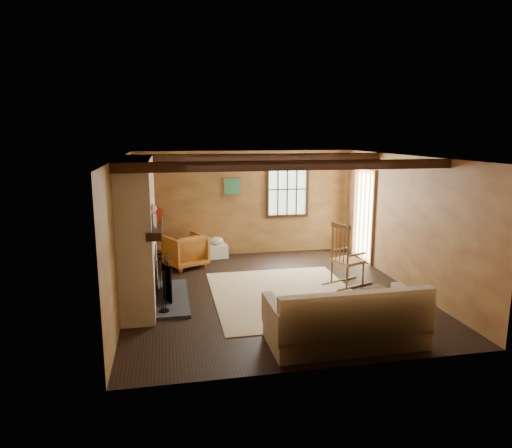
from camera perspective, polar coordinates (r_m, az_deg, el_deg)
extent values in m
plane|color=black|center=(8.22, 1.95, -8.52)|extent=(5.50, 5.50, 0.00)
cube|color=#A4793A|center=(10.55, -1.37, 2.63)|extent=(5.00, 0.02, 2.40)
cube|color=#A4793A|center=(5.34, 8.74, -6.10)|extent=(5.00, 0.02, 2.40)
cube|color=#A4793A|center=(7.74, -16.34, -1.00)|extent=(0.02, 5.50, 2.40)
cube|color=#A4793A|center=(8.80, 18.08, 0.34)|extent=(0.02, 5.50, 2.40)
cube|color=silver|center=(7.75, 2.07, 8.43)|extent=(5.00, 5.50, 0.02)
cube|color=#321910|center=(6.59, 4.46, 7.30)|extent=(5.00, 0.12, 0.14)
cube|color=#321910|center=(8.92, 0.30, 8.35)|extent=(5.00, 0.12, 0.14)
cube|color=#321910|center=(10.70, 3.95, 4.34)|extent=(1.02, 0.06, 1.32)
cube|color=#B6DBA7|center=(10.73, 3.91, 4.36)|extent=(0.90, 0.01, 1.20)
cube|color=#321910|center=(10.71, 3.94, 4.35)|extent=(0.90, 0.03, 0.02)
cube|color=brown|center=(10.31, 13.31, 1.00)|extent=(0.06, 1.00, 2.06)
cube|color=#B6DBA7|center=(10.33, 13.45, 1.00)|extent=(0.01, 0.80, 1.85)
cube|color=brown|center=(10.43, -2.98, 4.73)|extent=(0.42, 0.03, 0.42)
cube|color=#246C59|center=(10.41, -2.97, 4.72)|extent=(0.36, 0.01, 0.36)
cube|color=#965E3A|center=(7.72, -14.49, -0.94)|extent=(0.50, 2.20, 2.40)
cube|color=black|center=(7.90, -13.72, -6.24)|extent=(0.38, 1.00, 0.85)
cube|color=#323236|center=(8.02, -10.47, -9.03)|extent=(0.55, 1.80, 0.05)
cube|color=#321910|center=(7.67, -12.46, 0.24)|extent=(0.22, 2.30, 0.12)
cube|color=black|center=(7.71, -11.06, -7.28)|extent=(0.15, 0.29, 0.62)
cube|color=black|center=(8.01, -11.07, -6.56)|extent=(0.06, 0.31, 0.62)
cube|color=black|center=(8.31, -11.08, -5.90)|extent=(0.07, 0.31, 0.62)
cylinder|color=black|center=(7.39, -11.43, -10.58)|extent=(0.16, 0.16, 0.02)
cylinder|color=black|center=(7.25, -11.77, -8.35)|extent=(0.01, 0.01, 0.65)
cylinder|color=black|center=(7.28, -11.52, -8.26)|extent=(0.01, 0.01, 0.65)
cylinder|color=black|center=(7.31, -11.29, -8.18)|extent=(0.01, 0.01, 0.65)
cylinder|color=white|center=(6.83, -12.74, 0.39)|extent=(0.11, 0.11, 0.23)
sphere|color=white|center=(6.80, -12.81, 1.89)|extent=(0.13, 0.13, 0.13)
cylinder|color=#AF2A14|center=(7.25, -12.67, 1.20)|extent=(0.28, 0.09, 0.28)
cube|color=black|center=(7.68, -12.57, 1.17)|extent=(0.25, 0.18, 0.13)
cylinder|color=#321910|center=(8.16, -12.49, 1.65)|extent=(0.08, 0.08, 0.09)
cylinder|color=#321910|center=(8.28, -12.47, 1.70)|extent=(0.06, 0.06, 0.07)
cube|color=tan|center=(8.09, 3.68, -8.87)|extent=(2.50, 3.00, 0.01)
cube|color=tan|center=(8.66, 11.40, -4.54)|extent=(0.61, 0.62, 0.05)
cube|color=brown|center=(8.37, 10.57, -0.28)|extent=(0.22, 0.45, 0.08)
cylinder|color=brown|center=(8.73, 13.23, -6.03)|extent=(0.04, 0.04, 0.45)
cylinder|color=brown|center=(9.00, 11.38, -5.42)|extent=(0.04, 0.04, 0.45)
cylinder|color=brown|center=(8.45, 11.29, -6.52)|extent=(0.04, 0.04, 0.45)
cylinder|color=brown|center=(8.73, 9.45, -5.87)|extent=(0.04, 0.04, 0.45)
cylinder|color=brown|center=(8.29, 11.45, -2.71)|extent=(0.04, 0.04, 0.76)
cylinder|color=brown|center=(8.58, 9.57, -2.17)|extent=(0.04, 0.04, 0.76)
cylinder|color=brown|center=(8.37, 10.96, -2.71)|extent=(0.02, 0.02, 0.63)
cylinder|color=brown|center=(8.44, 10.49, -2.57)|extent=(0.02, 0.02, 0.63)
cylinder|color=brown|center=(8.51, 10.02, -2.44)|extent=(0.02, 0.02, 0.63)
cube|color=brown|center=(8.46, 12.49, -3.75)|extent=(0.41, 0.19, 0.03)
cube|color=brown|center=(8.77, 10.43, -3.14)|extent=(0.41, 0.19, 0.03)
cube|color=brown|center=(8.65, 12.22, -7.65)|extent=(0.82, 0.35, 0.03)
cube|color=brown|center=(8.93, 10.38, -6.98)|extent=(0.82, 0.35, 0.03)
cube|color=silver|center=(6.41, 11.00, -12.46)|extent=(2.06, 0.95, 0.45)
cube|color=silver|center=(5.95, 12.60, -10.90)|extent=(2.05, 0.18, 0.56)
cube|color=silver|center=(6.04, 2.33, -11.66)|extent=(0.15, 0.93, 0.41)
cube|color=silver|center=(6.75, 18.84, -9.74)|extent=(0.15, 0.93, 0.41)
ellipsoid|color=silver|center=(6.58, 14.94, -8.84)|extent=(0.37, 0.13, 0.37)
cylinder|color=brown|center=(10.50, -13.08, -4.09)|extent=(0.37, 0.11, 0.11)
cylinder|color=brown|center=(10.50, -12.42, -4.07)|extent=(0.37, 0.11, 0.11)
cylinder|color=brown|center=(10.50, -11.77, -4.04)|extent=(0.37, 0.11, 0.11)
cylinder|color=brown|center=(10.48, -13.10, -3.51)|extent=(0.37, 0.11, 0.11)
cylinder|color=brown|center=(10.47, -12.45, -3.48)|extent=(0.37, 0.11, 0.11)
cylinder|color=brown|center=(10.47, -11.79, -3.46)|extent=(0.37, 0.11, 0.11)
cube|color=white|center=(10.45, -5.07, -3.38)|extent=(0.55, 0.45, 0.30)
ellipsoid|color=silver|center=(10.39, -5.09, -2.10)|extent=(0.41, 0.36, 0.18)
imported|color=#BF6026|center=(9.77, -8.83, -3.29)|extent=(1.01, 1.02, 0.70)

